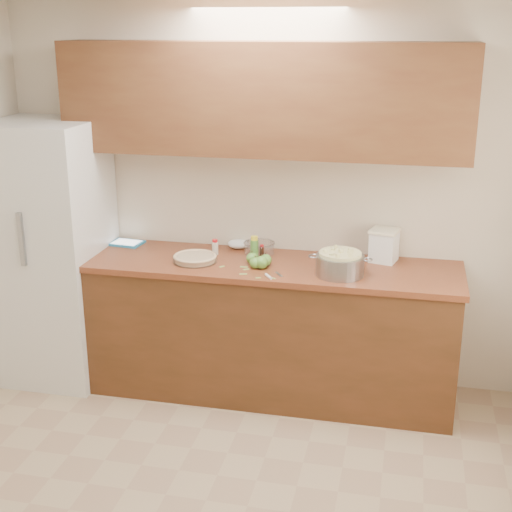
% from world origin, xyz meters
% --- Properties ---
extents(room_shell, '(3.60, 3.60, 3.60)m').
position_xyz_m(room_shell, '(0.00, 0.00, 1.30)').
color(room_shell, tan).
rests_on(room_shell, ground).
extents(counter_run, '(2.64, 0.68, 0.92)m').
position_xyz_m(counter_run, '(0.00, 1.48, 0.46)').
color(counter_run, '#5B3019').
rests_on(counter_run, ground).
extents(upper_cabinets, '(2.60, 0.34, 0.70)m').
position_xyz_m(upper_cabinets, '(0.00, 1.63, 1.95)').
color(upper_cabinets, brown).
rests_on(upper_cabinets, room_shell).
extents(fridge, '(0.70, 0.70, 1.80)m').
position_xyz_m(fridge, '(-1.44, 1.44, 0.90)').
color(fridge, silver).
rests_on(fridge, ground).
extents(pie, '(0.29, 0.29, 0.05)m').
position_xyz_m(pie, '(-0.40, 1.40, 0.94)').
color(pie, silver).
rests_on(pie, counter_run).
extents(colander, '(0.40, 0.30, 0.15)m').
position_xyz_m(colander, '(0.55, 1.35, 0.99)').
color(colander, gray).
rests_on(colander, counter_run).
extents(flour_canister, '(0.21, 0.21, 0.22)m').
position_xyz_m(flour_canister, '(0.80, 1.68, 1.03)').
color(flour_canister, white).
rests_on(flour_canister, counter_run).
extents(tablet, '(0.24, 0.19, 0.02)m').
position_xyz_m(tablet, '(-0.99, 1.67, 0.93)').
color(tablet, '#2886C0').
rests_on(tablet, counter_run).
extents(paring_knife, '(0.11, 0.16, 0.02)m').
position_xyz_m(paring_knife, '(0.14, 1.21, 0.93)').
color(paring_knife, gray).
rests_on(paring_knife, counter_run).
extents(lemon_bottle, '(0.05, 0.05, 0.15)m').
position_xyz_m(lemon_bottle, '(-0.04, 1.57, 0.99)').
color(lemon_bottle, '#4C8C38').
rests_on(lemon_bottle, counter_run).
extents(cinnamon_shaker, '(0.04, 0.04, 0.10)m').
position_xyz_m(cinnamon_shaker, '(-0.31, 1.59, 0.97)').
color(cinnamon_shaker, beige).
rests_on(cinnamon_shaker, counter_run).
extents(vanilla_bottle, '(0.03, 0.03, 0.09)m').
position_xyz_m(vanilla_bottle, '(0.01, 1.59, 0.96)').
color(vanilla_bottle, black).
rests_on(vanilla_bottle, counter_run).
extents(mixing_bowl, '(0.22, 0.22, 0.08)m').
position_xyz_m(mixing_bowl, '(-0.03, 1.66, 0.96)').
color(mixing_bowl, silver).
rests_on(mixing_bowl, counter_run).
extents(paper_towel, '(0.16, 0.14, 0.06)m').
position_xyz_m(paper_towel, '(-0.19, 1.75, 0.95)').
color(paper_towel, white).
rests_on(paper_towel, counter_run).
extents(apple_left, '(0.08, 0.08, 0.09)m').
position_xyz_m(apple_left, '(-0.02, 1.44, 0.96)').
color(apple_left, '#559134').
rests_on(apple_left, counter_run).
extents(apple_center, '(0.08, 0.08, 0.09)m').
position_xyz_m(apple_center, '(0.07, 1.42, 0.96)').
color(apple_center, '#559134').
rests_on(apple_center, counter_run).
extents(apple_front, '(0.07, 0.07, 0.09)m').
position_xyz_m(apple_front, '(0.02, 1.35, 0.96)').
color(apple_front, '#559134').
rests_on(apple_front, counter_run).
extents(apple_extra, '(0.08, 0.08, 0.10)m').
position_xyz_m(apple_extra, '(0.06, 1.36, 0.96)').
color(apple_extra, '#559134').
rests_on(apple_extra, counter_run).
extents(peel_a, '(0.04, 0.04, 0.00)m').
position_xyz_m(peel_a, '(-0.03, 1.32, 0.92)').
color(peel_a, '#91B056').
rests_on(peel_a, counter_run).
extents(peel_b, '(0.03, 0.03, 0.00)m').
position_xyz_m(peel_b, '(0.17, 1.19, 0.92)').
color(peel_b, '#91B056').
rests_on(peel_b, counter_run).
extents(peel_c, '(0.05, 0.03, 0.00)m').
position_xyz_m(peel_c, '(-0.03, 1.23, 0.92)').
color(peel_c, '#91B056').
rests_on(peel_c, counter_run).
extents(peel_d, '(0.03, 0.02, 0.00)m').
position_xyz_m(peel_d, '(0.07, 1.18, 0.92)').
color(peel_d, '#91B056').
rests_on(peel_d, counter_run).
extents(peel_e, '(0.04, 0.04, 0.00)m').
position_xyz_m(peel_e, '(-0.20, 1.34, 0.92)').
color(peel_e, '#91B056').
rests_on(peel_e, counter_run).
extents(peel_f, '(0.05, 0.02, 0.00)m').
position_xyz_m(peel_f, '(-0.06, 1.36, 0.92)').
color(peel_f, '#91B056').
rests_on(peel_f, counter_run).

